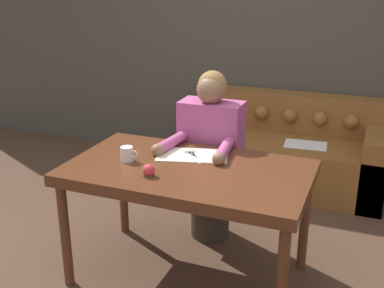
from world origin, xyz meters
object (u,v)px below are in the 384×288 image
(scissors, at_px, (193,155))
(pin_cushion, at_px, (149,171))
(couch, at_px, (286,152))
(dining_table, at_px, (188,179))
(mug, at_px, (127,154))
(person, at_px, (210,157))

(scissors, xyz_separation_m, pin_cushion, (-0.11, -0.40, 0.03))
(couch, bearing_deg, pin_cushion, -102.90)
(dining_table, relative_size, scissors, 7.34)
(mug, bearing_deg, scissors, 35.23)
(mug, bearing_deg, person, 59.95)
(mug, bearing_deg, dining_table, 6.66)
(mug, height_order, pin_cushion, mug)
(dining_table, relative_size, person, 1.17)
(dining_table, bearing_deg, couch, 80.67)
(couch, xyz_separation_m, mug, (-0.65, -1.71, 0.50))
(dining_table, relative_size, mug, 12.63)
(scissors, distance_m, mug, 0.41)
(dining_table, relative_size, pin_cushion, 19.96)
(person, bearing_deg, couch, 74.25)
(mug, distance_m, pin_cushion, 0.28)
(mug, xyz_separation_m, pin_cushion, (0.22, -0.16, -0.01))
(person, height_order, mug, person)
(dining_table, xyz_separation_m, couch, (0.27, 1.67, -0.38))
(scissors, bearing_deg, person, 90.68)
(scissors, height_order, pin_cushion, pin_cushion)
(pin_cushion, bearing_deg, dining_table, 52.83)
(person, bearing_deg, mug, -120.05)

